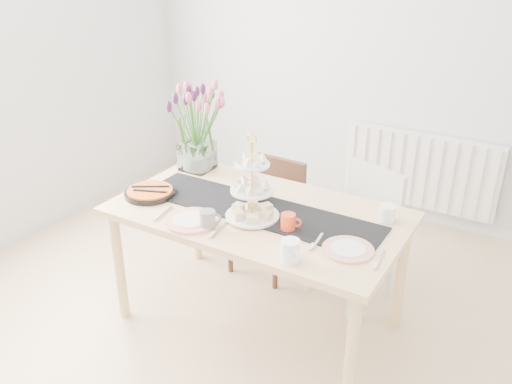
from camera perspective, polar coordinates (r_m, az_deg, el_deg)
The scene contains 16 objects.
room_shell at distance 2.45m, azimuth -6.23°, elevation 5.62°, with size 4.50×4.50×4.50m.
radiator at distance 4.45m, azimuth 16.85°, elevation 2.19°, with size 1.20×0.08×0.60m, color white.
dining_table at distance 3.02m, azimuth 0.23°, elevation -3.23°, with size 1.60×0.90×0.75m.
chair_brown at distance 3.70m, azimuth 1.73°, elevation -1.65°, with size 0.41×0.41×0.77m.
chair_white at distance 3.46m, azimuth 11.04°, elevation -3.31°, with size 0.54×0.54×0.84m.
table_runner at distance 2.98m, azimuth 0.24°, elevation -1.87°, with size 1.40×0.35×0.01m, color black.
tulip_vase at distance 3.41m, azimuth -6.42°, elevation 8.22°, with size 0.68×0.68×0.58m.
cake_stand at distance 2.85m, azimuth -0.40°, elevation -0.57°, with size 0.29×0.29×0.43m.
teapot at distance 3.07m, azimuth -0.24°, elevation 0.39°, with size 0.23×0.19×0.15m, color white, non-canonical shape.
cream_jug at distance 2.94m, azimuth 13.65°, elevation -2.19°, with size 0.09×0.09×0.09m, color white.
tart_tin at distance 3.21m, azimuth -11.09°, elevation -0.05°, with size 0.30×0.30×0.04m.
mug_grey at distance 2.80m, azimuth -5.12°, elevation -2.89°, with size 0.08×0.08×0.10m, color slate.
mug_white at distance 2.52m, azimuth 3.63°, elevation -6.18°, with size 0.09×0.09×0.11m, color white.
mug_orange at distance 2.77m, azimuth 3.40°, elevation -3.19°, with size 0.08×0.08×0.09m, color #F7431B.
plate_left at distance 2.89m, azimuth -6.82°, elevation -3.00°, with size 0.29×0.29×0.02m, color white.
plate_right at distance 2.65m, azimuth 9.66°, elevation -5.98°, with size 0.25×0.25×0.01m, color white.
Camera 1 is at (1.40, -1.83, 2.12)m, focal length 38.00 mm.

